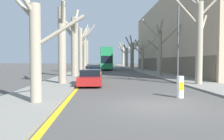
{
  "coord_description": "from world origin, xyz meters",
  "views": [
    {
      "loc": [
        -2.41,
        -9.39,
        2.01
      ],
      "look_at": [
        -0.17,
        32.12,
        0.2
      ],
      "focal_mm": 35.0,
      "sensor_mm": 36.0,
      "label": 1
    }
  ],
  "objects_px": {
    "street_tree_left_0": "(35,44)",
    "street_tree_left_5": "(87,53)",
    "parked_car_0": "(90,78)",
    "parked_car_3": "(95,69)",
    "street_tree_left_2": "(74,43)",
    "street_tree_right_3": "(132,53)",
    "double_decker_bus": "(106,58)",
    "street_tree_right_4": "(126,56)",
    "parked_car_1": "(93,73)",
    "street_tree_right_2": "(142,56)",
    "street_tree_left_3": "(81,48)",
    "street_tree_right_0": "(199,37)",
    "street_tree_right_1": "(159,49)",
    "street_tree_left_4": "(85,49)",
    "parked_car_2": "(95,70)",
    "street_tree_left_1": "(62,41)",
    "traffic_bollard": "(180,87)",
    "lamp_post": "(177,31)",
    "street_tree_right_5": "(123,55)"
  },
  "relations": [
    {
      "from": "street_tree_left_0",
      "to": "street_tree_right_1",
      "type": "height_order",
      "value": "street_tree_right_1"
    },
    {
      "from": "street_tree_left_1",
      "to": "parked_car_0",
      "type": "bearing_deg",
      "value": -22.04
    },
    {
      "from": "street_tree_left_4",
      "to": "parked_car_2",
      "type": "bearing_deg",
      "value": -80.32
    },
    {
      "from": "street_tree_left_4",
      "to": "street_tree_right_3",
      "type": "distance_m",
      "value": 14.23
    },
    {
      "from": "street_tree_left_0",
      "to": "street_tree_left_4",
      "type": "height_order",
      "value": "street_tree_left_4"
    },
    {
      "from": "parked_car_0",
      "to": "parked_car_2",
      "type": "height_order",
      "value": "parked_car_2"
    },
    {
      "from": "parked_car_3",
      "to": "street_tree_left_3",
      "type": "bearing_deg",
      "value": -167.36
    },
    {
      "from": "street_tree_left_2",
      "to": "street_tree_right_3",
      "type": "relative_size",
      "value": 1.05
    },
    {
      "from": "street_tree_left_1",
      "to": "parked_car_3",
      "type": "xyz_separation_m",
      "value": [
        2.39,
        17.35,
        -3.0
      ]
    },
    {
      "from": "double_decker_bus",
      "to": "parked_car_3",
      "type": "bearing_deg",
      "value": -99.82
    },
    {
      "from": "street_tree_left_1",
      "to": "lamp_post",
      "type": "xyz_separation_m",
      "value": [
        10.26,
        1.37,
        1.06
      ]
    },
    {
      "from": "street_tree_right_5",
      "to": "lamp_post",
      "type": "height_order",
      "value": "lamp_post"
    },
    {
      "from": "street_tree_right_1",
      "to": "double_decker_bus",
      "type": "xyz_separation_m",
      "value": [
        -6.48,
        19.32,
        -0.88
      ]
    },
    {
      "from": "parked_car_1",
      "to": "traffic_bollard",
      "type": "relative_size",
      "value": 3.82
    },
    {
      "from": "street_tree_left_4",
      "to": "street_tree_right_4",
      "type": "height_order",
      "value": "street_tree_left_4"
    },
    {
      "from": "lamp_post",
      "to": "street_tree_left_2",
      "type": "bearing_deg",
      "value": 145.29
    },
    {
      "from": "street_tree_right_0",
      "to": "street_tree_right_1",
      "type": "distance_m",
      "value": 10.85
    },
    {
      "from": "street_tree_left_5",
      "to": "street_tree_left_0",
      "type": "bearing_deg",
      "value": -89.72
    },
    {
      "from": "street_tree_left_2",
      "to": "parked_car_0",
      "type": "height_order",
      "value": "street_tree_left_2"
    },
    {
      "from": "double_decker_bus",
      "to": "parked_car_0",
      "type": "bearing_deg",
      "value": -93.84
    },
    {
      "from": "parked_car_1",
      "to": "street_tree_left_1",
      "type": "bearing_deg",
      "value": -112.54
    },
    {
      "from": "street_tree_left_0",
      "to": "street_tree_left_2",
      "type": "xyz_separation_m",
      "value": [
        -0.23,
        16.92,
        1.33
      ]
    },
    {
      "from": "street_tree_left_4",
      "to": "parked_car_0",
      "type": "distance_m",
      "value": 26.19
    },
    {
      "from": "street_tree_left_4",
      "to": "street_tree_right_2",
      "type": "height_order",
      "value": "street_tree_left_4"
    },
    {
      "from": "parked_car_2",
      "to": "double_decker_bus",
      "type": "bearing_deg",
      "value": 83.44
    },
    {
      "from": "street_tree_right_4",
      "to": "double_decker_bus",
      "type": "distance_m",
      "value": 18.23
    },
    {
      "from": "street_tree_right_3",
      "to": "parked_car_1",
      "type": "xyz_separation_m",
      "value": [
        -8.53,
        -28.35,
        -3.09
      ]
    },
    {
      "from": "street_tree_left_2",
      "to": "lamp_post",
      "type": "relative_size",
      "value": 1.0
    },
    {
      "from": "street_tree_left_0",
      "to": "street_tree_left_5",
      "type": "xyz_separation_m",
      "value": [
        -0.2,
        41.51,
        0.99
      ]
    },
    {
      "from": "street_tree_left_0",
      "to": "street_tree_left_3",
      "type": "bearing_deg",
      "value": 90.32
    },
    {
      "from": "street_tree_right_0",
      "to": "street_tree_right_2",
      "type": "bearing_deg",
      "value": 90.48
    },
    {
      "from": "street_tree_left_0",
      "to": "street_tree_left_2",
      "type": "relative_size",
      "value": 0.73
    },
    {
      "from": "street_tree_right_3",
      "to": "double_decker_bus",
      "type": "distance_m",
      "value": 8.39
    },
    {
      "from": "street_tree_left_1",
      "to": "parked_car_2",
      "type": "height_order",
      "value": "street_tree_left_1"
    },
    {
      "from": "street_tree_left_2",
      "to": "street_tree_left_1",
      "type": "bearing_deg",
      "value": -89.92
    },
    {
      "from": "street_tree_left_1",
      "to": "parked_car_3",
      "type": "bearing_deg",
      "value": 82.15
    },
    {
      "from": "street_tree_left_5",
      "to": "parked_car_0",
      "type": "distance_m",
      "value": 34.27
    },
    {
      "from": "street_tree_right_0",
      "to": "street_tree_right_5",
      "type": "relative_size",
      "value": 1.04
    },
    {
      "from": "street_tree_left_4",
      "to": "street_tree_right_1",
      "type": "distance_m",
      "value": 18.67
    },
    {
      "from": "street_tree_left_3",
      "to": "street_tree_left_5",
      "type": "bearing_deg",
      "value": 90.22
    },
    {
      "from": "street_tree_left_0",
      "to": "street_tree_right_5",
      "type": "distance_m",
      "value": 67.21
    },
    {
      "from": "street_tree_right_4",
      "to": "parked_car_1",
      "type": "height_order",
      "value": "street_tree_right_4"
    },
    {
      "from": "street_tree_left_5",
      "to": "parked_car_2",
      "type": "distance_m",
      "value": 21.93
    },
    {
      "from": "street_tree_left_3",
      "to": "street_tree_right_4",
      "type": "distance_m",
      "value": 31.08
    },
    {
      "from": "traffic_bollard",
      "to": "street_tree_right_0",
      "type": "bearing_deg",
      "value": 57.87
    },
    {
      "from": "parked_car_0",
      "to": "parked_car_3",
      "type": "distance_m",
      "value": 18.32
    },
    {
      "from": "street_tree_left_2",
      "to": "street_tree_left_5",
      "type": "xyz_separation_m",
      "value": [
        0.03,
        24.59,
        -0.34
      ]
    },
    {
      "from": "parked_car_0",
      "to": "parked_car_3",
      "type": "xyz_separation_m",
      "value": [
        0.0,
        18.32,
        0.03
      ]
    },
    {
      "from": "street_tree_right_2",
      "to": "street_tree_right_4",
      "type": "bearing_deg",
      "value": 89.97
    },
    {
      "from": "street_tree_left_0",
      "to": "street_tree_right_3",
      "type": "bearing_deg",
      "value": 75.88
    }
  ]
}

